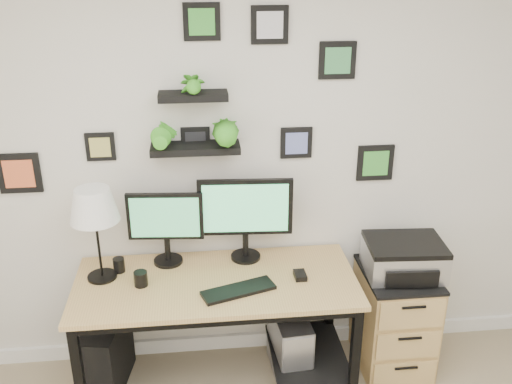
{
  "coord_description": "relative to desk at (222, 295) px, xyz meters",
  "views": [
    {
      "loc": [
        -0.29,
        -1.15,
        2.48
      ],
      "look_at": [
        0.03,
        1.83,
        1.2
      ],
      "focal_mm": 40.0,
      "sensor_mm": 36.0,
      "label": 1
    }
  ],
  "objects": [
    {
      "name": "table_lamp",
      "position": [
        -0.68,
        0.07,
        0.57
      ],
      "size": [
        0.27,
        0.27,
        0.55
      ],
      "color": "black",
      "rests_on": "desk"
    },
    {
      "name": "mouse",
      "position": [
        0.44,
        -0.06,
        0.14
      ],
      "size": [
        0.07,
        0.1,
        0.03
      ],
      "primitive_type": "cube",
      "rotation": [
        0.0,
        0.0,
        0.02
      ],
      "color": "black",
      "rests_on": "desk"
    },
    {
      "name": "room",
      "position": [
        0.18,
        0.32,
        -0.58
      ],
      "size": [
        4.0,
        4.0,
        4.0
      ],
      "color": "tan",
      "rests_on": "ground"
    },
    {
      "name": "wall_decor",
      "position": [
        -0.07,
        0.26,
        1.01
      ],
      "size": [
        2.31,
        0.18,
        1.05
      ],
      "color": "black",
      "rests_on": "ground"
    },
    {
      "name": "monitor_right",
      "position": [
        0.15,
        0.2,
        0.43
      ],
      "size": [
        0.56,
        0.19,
        0.52
      ],
      "color": "black",
      "rests_on": "desk"
    },
    {
      "name": "mug",
      "position": [
        -0.45,
        -0.04,
        0.17
      ],
      "size": [
        0.08,
        0.08,
        0.09
      ],
      "primitive_type": "cylinder",
      "color": "black",
      "rests_on": "desk"
    },
    {
      "name": "pc_tower_grey",
      "position": [
        0.41,
        0.03,
        -0.41
      ],
      "size": [
        0.23,
        0.46,
        0.44
      ],
      "color": "gray",
      "rests_on": "ground"
    },
    {
      "name": "file_cabinet",
      "position": [
        1.08,
        0.06,
        -0.29
      ],
      "size": [
        0.43,
        0.53,
        0.67
      ],
      "color": "tan",
      "rests_on": "ground"
    },
    {
      "name": "desk",
      "position": [
        0.0,
        0.0,
        0.0
      ],
      "size": [
        1.6,
        0.7,
        0.75
      ],
      "color": "tan",
      "rests_on": "ground"
    },
    {
      "name": "printer",
      "position": [
        1.1,
        0.06,
        0.15
      ],
      "size": [
        0.48,
        0.39,
        0.21
      ],
      "color": "silver",
      "rests_on": "file_cabinet"
    },
    {
      "name": "monitor_left",
      "position": [
        -0.31,
        0.2,
        0.39
      ],
      "size": [
        0.44,
        0.19,
        0.45
      ],
      "color": "black",
      "rests_on": "desk"
    },
    {
      "name": "pc_tower_black",
      "position": [
        -0.7,
        0.05,
        -0.4
      ],
      "size": [
        0.27,
        0.48,
        0.45
      ],
      "primitive_type": "cube",
      "rotation": [
        0.0,
        0.0,
        -0.17
      ],
      "color": "black",
      "rests_on": "ground"
    },
    {
      "name": "pen_cup",
      "position": [
        -0.59,
        0.13,
        0.17
      ],
      "size": [
        0.07,
        0.07,
        0.09
      ],
      "primitive_type": "cylinder",
      "color": "black",
      "rests_on": "desk"
    },
    {
      "name": "keyboard",
      "position": [
        0.08,
        -0.16,
        0.13
      ],
      "size": [
        0.43,
        0.25,
        0.02
      ],
      "primitive_type": "cube",
      "rotation": [
        0.0,
        0.0,
        0.32
      ],
      "color": "black",
      "rests_on": "desk"
    }
  ]
}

